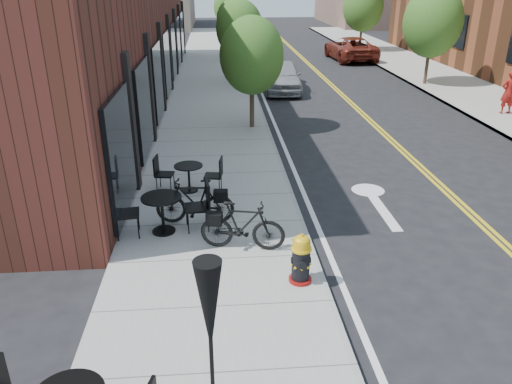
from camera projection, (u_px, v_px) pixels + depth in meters
name	position (u px, v px, depth m)	size (l,w,h in m)	color
ground	(316.00, 260.00, 9.79)	(120.00, 120.00, 0.00)	black
sidewalk_near	(213.00, 122.00, 18.75)	(4.00, 70.00, 0.12)	#9E9B93
building_near	(101.00, 17.00, 20.68)	(5.00, 28.00, 7.00)	#441F15
tree_near_a	(252.00, 56.00, 16.92)	(2.20, 2.20, 3.81)	#382B1E
tree_near_b	(240.00, 29.00, 24.18)	(2.30, 2.30, 3.98)	#382B1E
tree_near_c	(233.00, 19.00, 31.56)	(2.10, 2.10, 3.67)	#382B1E
tree_near_d	(229.00, 7.00, 38.76)	(2.40, 2.40, 4.11)	#382B1E
tree_far_b	(433.00, 22.00, 23.81)	(2.80, 2.80, 4.62)	#382B1E
tree_far_c	(363.00, 7.00, 34.77)	(2.80, 2.80, 4.62)	#382B1E
fire_hydrant	(301.00, 259.00, 8.73)	(0.42, 0.42, 0.94)	maroon
bicycle_left	(195.00, 201.00, 10.79)	(0.48, 1.70, 1.02)	black
bicycle_right	(242.00, 226.00, 9.75)	(0.48, 1.68, 1.01)	black
bistro_set_b	(162.00, 209.00, 10.39)	(1.99, 0.95, 1.06)	black
bistro_set_c	(189.00, 174.00, 12.43)	(1.69, 0.81, 0.89)	black
patio_umbrella	(210.00, 322.00, 5.04)	(0.41, 0.41, 2.51)	black
parked_car_a	(282.00, 76.00, 23.59)	(1.69, 4.19, 1.43)	#9A9DA2
parked_car_b	(264.00, 54.00, 30.30)	(1.51, 4.34, 1.43)	black
parked_car_c	(257.00, 44.00, 34.51)	(1.92, 4.72, 1.37)	#BBBBC0
parked_car_far	(350.00, 48.00, 32.28)	(2.44, 5.29, 1.47)	maroon
pedestrian	(508.00, 92.00, 19.29)	(0.61, 0.40, 1.67)	maroon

